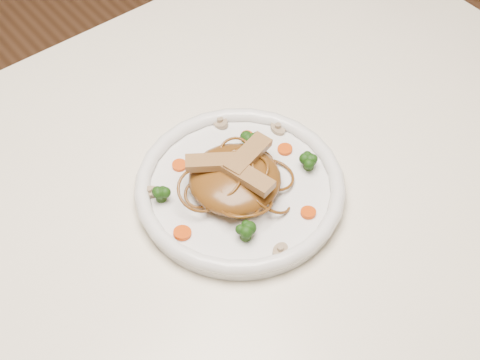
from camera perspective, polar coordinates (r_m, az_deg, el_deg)
table at (r=0.99m, az=-2.74°, el=-5.59°), size 1.20×0.80×0.75m
plate at (r=0.92m, az=-0.00°, el=-0.87°), size 0.35×0.35×0.02m
noodle_mound at (r=0.90m, az=-0.42°, el=0.10°), size 0.12×0.12×0.04m
chicken_a at (r=0.89m, az=0.65°, el=2.02°), size 0.08×0.05×0.01m
chicken_b at (r=0.89m, az=-2.06°, el=1.44°), size 0.07×0.06×0.01m
chicken_c at (r=0.87m, az=0.52°, el=0.36°), size 0.04×0.08×0.01m
broccoli_0 at (r=0.95m, az=1.01°, el=3.40°), size 0.03×0.03×0.03m
broccoli_1 at (r=0.90m, az=-6.38°, el=-1.01°), size 0.03×0.03×0.03m
broccoli_2 at (r=0.85m, az=0.46°, el=-4.05°), size 0.03×0.03×0.03m
broccoli_3 at (r=0.93m, az=5.57°, el=1.62°), size 0.03×0.03×0.03m
carrot_0 at (r=0.97m, az=0.56°, el=3.54°), size 0.02×0.02×0.00m
carrot_1 at (r=0.87m, az=-4.64°, el=-4.25°), size 0.03×0.03×0.00m
carrot_2 at (r=0.95m, az=3.62°, el=2.47°), size 0.03×0.03×0.00m
carrot_3 at (r=0.94m, az=-4.87°, el=1.18°), size 0.02×0.02×0.00m
carrot_4 at (r=0.89m, az=5.49°, el=-2.61°), size 0.02×0.02×0.00m
mushroom_0 at (r=0.85m, az=3.23°, el=-5.67°), size 0.03×0.03×0.01m
mushroom_1 at (r=0.98m, az=3.05°, el=4.15°), size 0.03×0.03×0.01m
mushroom_2 at (r=0.91m, az=-7.27°, el=-0.97°), size 0.04×0.04×0.01m
mushroom_3 at (r=0.99m, az=-1.60°, el=4.65°), size 0.03×0.03×0.01m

